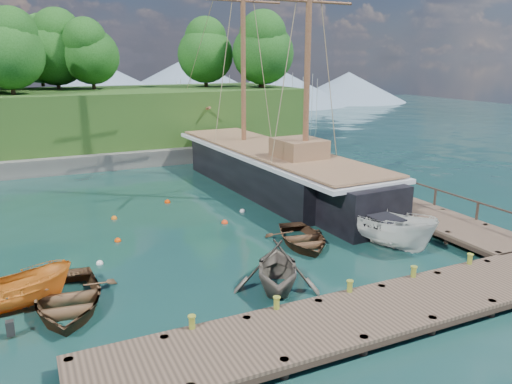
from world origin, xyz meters
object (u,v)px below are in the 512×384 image
at_px(rowboat_1, 277,288).
at_px(rowboat_2, 302,245).
at_px(schooner, 271,172).
at_px(cabin_boat_white, 384,245).
at_px(rowboat_0, 69,308).
at_px(motorboat_orange, 15,310).

height_order(rowboat_1, rowboat_2, rowboat_1).
bearing_deg(schooner, rowboat_1, -118.69).
xyz_separation_m(rowboat_1, cabin_boat_white, (6.93, 1.94, 0.00)).
height_order(rowboat_0, schooner, schooner).
bearing_deg(motorboat_orange, rowboat_0, -117.78).
bearing_deg(motorboat_orange, schooner, -60.61).
relative_size(rowboat_2, motorboat_orange, 1.03).
xyz_separation_m(rowboat_2, schooner, (3.55, 10.41, 1.21)).
xyz_separation_m(cabin_boat_white, schooner, (-0.02, 12.22, 1.21)).
bearing_deg(rowboat_2, schooner, 82.70).
relative_size(rowboat_1, schooner, 0.14).
distance_m(rowboat_0, rowboat_1, 7.85).
relative_size(rowboat_1, cabin_boat_white, 0.74).
bearing_deg(rowboat_1, schooner, 90.23).
xyz_separation_m(rowboat_0, cabin_boat_white, (14.58, 0.16, 0.00)).
bearing_deg(cabin_boat_white, rowboat_0, 164.67).
distance_m(rowboat_2, schooner, 11.06).
xyz_separation_m(rowboat_1, rowboat_2, (3.36, 3.74, 0.00)).
bearing_deg(schooner, motorboat_orange, -147.14).
bearing_deg(rowboat_1, motorboat_orange, -168.54).
xyz_separation_m(motorboat_orange, cabin_boat_white, (16.35, -0.55, 0.00)).
relative_size(motorboat_orange, schooner, 0.14).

